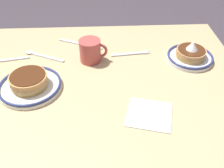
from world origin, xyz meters
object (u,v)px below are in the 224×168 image
at_px(plate_near_main, 190,55).
at_px(tea_spoon, 39,55).
at_px(fork_near, 131,54).
at_px(plate_center_pancakes, 30,84).
at_px(fork_far, 8,60).
at_px(coffee_mug, 91,50).
at_px(paper_napkin, 149,114).
at_px(butter_knife, 81,44).

relative_size(plate_near_main, tea_spoon, 1.10).
bearing_deg(tea_spoon, fork_near, 178.79).
bearing_deg(plate_near_main, plate_center_pancakes, 13.95).
bearing_deg(plate_center_pancakes, fork_far, -55.04).
distance_m(plate_center_pancakes, fork_near, 0.46).
bearing_deg(tea_spoon, fork_far, 13.23).
relative_size(fork_near, tea_spoon, 0.99).
xyz_separation_m(plate_near_main, plate_center_pancakes, (0.66, 0.17, 0.00)).
distance_m(plate_near_main, coffee_mug, 0.44).
bearing_deg(coffee_mug, fork_near, -168.05).
bearing_deg(fork_near, plate_near_main, 168.05).
distance_m(coffee_mug, paper_napkin, 0.40).
bearing_deg(fork_far, coffee_mug, 177.57).
distance_m(coffee_mug, fork_near, 0.19).
height_order(fork_near, butter_knife, same).
height_order(paper_napkin, tea_spoon, tea_spoon).
xyz_separation_m(plate_center_pancakes, butter_knife, (-0.18, -0.32, -0.02)).
height_order(plate_near_main, fork_near, plate_near_main).
relative_size(coffee_mug, butter_knife, 0.59).
relative_size(paper_napkin, tea_spoon, 0.82).
relative_size(plate_center_pancakes, fork_far, 1.33).
relative_size(plate_center_pancakes, coffee_mug, 1.89).
distance_m(coffee_mug, butter_knife, 0.15).
height_order(plate_center_pancakes, fork_near, plate_center_pancakes).
height_order(plate_center_pancakes, coffee_mug, coffee_mug).
xyz_separation_m(plate_near_main, fork_far, (0.80, -0.03, -0.02)).
bearing_deg(fork_near, plate_center_pancakes, 28.17).
bearing_deg(plate_near_main, coffee_mug, -2.11).
xyz_separation_m(plate_center_pancakes, tea_spoon, (0.00, -0.23, -0.02)).
bearing_deg(plate_near_main, tea_spoon, -5.36).
distance_m(paper_napkin, butter_knife, 0.54).
xyz_separation_m(plate_center_pancakes, fork_near, (-0.41, -0.22, -0.02)).
distance_m(fork_far, butter_knife, 0.34).
distance_m(plate_near_main, fork_far, 0.80).
xyz_separation_m(plate_near_main, butter_knife, (0.49, -0.15, -0.02)).
height_order(plate_near_main, butter_knife, plate_near_main).
bearing_deg(fork_far, plate_near_main, 177.74).
distance_m(fork_near, fork_far, 0.55).
bearing_deg(fork_near, butter_knife, -22.86).
xyz_separation_m(plate_center_pancakes, paper_napkin, (-0.43, 0.16, -0.02)).
relative_size(plate_center_pancakes, tea_spoon, 1.31).
height_order(plate_near_main, tea_spoon, plate_near_main).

